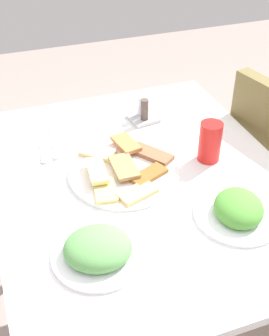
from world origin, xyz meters
The scene contains 10 objects.
ground_plane centered at (0.00, 0.00, 0.00)m, with size 6.00×6.00×0.00m, color gray.
dining_table centered at (0.00, 0.00, 0.67)m, with size 1.03×0.83×0.77m.
pide_platter centered at (-0.03, -0.04, 0.78)m, with size 0.32×0.32×0.04m.
salad_plate_greens centered at (0.24, -0.20, 0.79)m, with size 0.22×0.22×0.07m.
salad_plate_rice centered at (0.23, 0.17, 0.79)m, with size 0.22×0.22×0.07m.
soda_can centered at (-0.02, 0.22, 0.83)m, with size 0.07×0.07×0.12m, color red.
paper_napkin centered at (-0.26, -0.22, 0.77)m, with size 0.16×0.16×0.00m, color white.
fork centered at (-0.26, -0.24, 0.77)m, with size 0.20×0.01×0.01m, color silver.
spoon centered at (-0.26, -0.20, 0.77)m, with size 0.18×0.01×0.01m, color silver.
condiment_caddy centered at (-0.30, 0.12, 0.79)m, with size 0.10×0.10×0.08m.
Camera 1 is at (0.93, -0.35, 1.54)m, focal length 47.81 mm.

